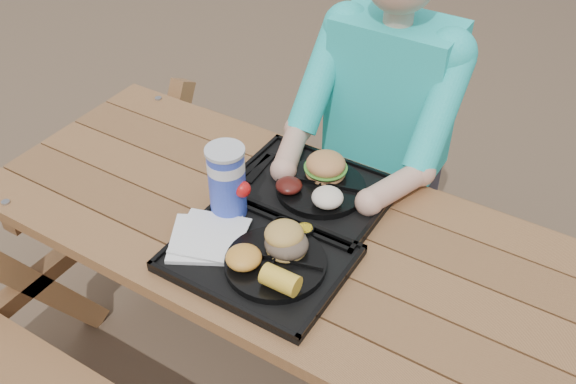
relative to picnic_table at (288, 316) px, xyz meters
The scene contains 17 objects.
picnic_table is the anchor object (origin of this frame).
tray_near 0.41m from the picnic_table, 88.84° to the right, with size 0.45×0.35×0.02m, color black.
tray_far 0.42m from the picnic_table, 97.99° to the left, with size 0.45×0.35×0.02m, color black.
plate_near 0.44m from the picnic_table, 69.41° to the right, with size 0.26×0.26×0.02m, color black.
plate_far 0.44m from the picnic_table, 87.37° to the left, with size 0.26×0.26×0.02m, color black.
napkin_stack 0.47m from the picnic_table, 130.80° to the right, with size 0.18×0.18×0.02m, color white.
soda_cup 0.53m from the picnic_table, 164.76° to the right, with size 0.10×0.10×0.20m, color #1830B4.
condiment_bbq 0.41m from the picnic_table, 92.82° to the right, with size 0.05×0.05×0.03m, color black.
condiment_mustard 0.42m from the picnic_table, 16.58° to the right, with size 0.05×0.05×0.03m, color gold.
sandwich 0.49m from the picnic_table, 60.17° to the right, with size 0.11×0.11×0.11m, color gold, non-canonical shape.
mac_cheese 0.48m from the picnic_table, 90.72° to the right, with size 0.09×0.09×0.05m, color gold.
corn_cob 0.51m from the picnic_table, 62.46° to the right, with size 0.09×0.09×0.05m, color yellow, non-canonical shape.
cutlery_far 0.47m from the picnic_table, 140.64° to the left, with size 0.03×0.16×0.01m, color black.
burger 0.52m from the picnic_table, 91.59° to the left, with size 0.12×0.12×0.11m, color #C47F45, non-canonical shape.
baked_beans 0.45m from the picnic_table, 120.29° to the left, with size 0.08×0.08×0.03m, color #49120E.
potato_salad 0.46m from the picnic_table, 58.69° to the left, with size 0.09×0.09×0.05m, color white.
diner 0.64m from the picnic_table, 87.90° to the left, with size 0.48×0.84×1.28m, color teal, non-canonical shape.
Camera 1 is at (0.68, -1.10, 1.95)m, focal length 40.00 mm.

